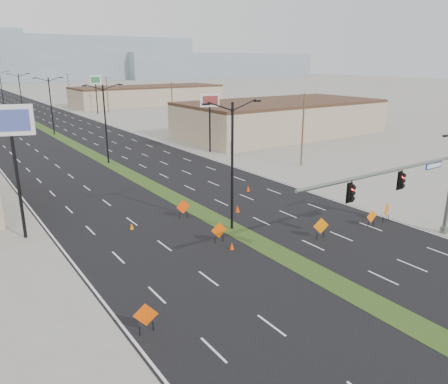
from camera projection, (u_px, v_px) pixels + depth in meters
ground at (350, 292)px, 25.38m from camera, size 600.00×600.00×0.00m
road_surface at (21, 116)px, 104.55m from camera, size 25.00×400.00×0.02m
median_strip at (21, 116)px, 104.55m from camera, size 2.00×400.00×0.04m
building_se_near at (281, 119)px, 78.49m from camera, size 36.00×18.00×5.50m
building_se_far at (148, 96)px, 132.17m from camera, size 44.00×16.00×5.00m
mesa_center at (25, 58)px, 280.33m from camera, size 220.00×50.00×28.00m
mesa_east at (216, 65)px, 349.15m from camera, size 160.00×50.00×18.00m
signal_mast at (416, 183)px, 30.18m from camera, size 16.30×0.60×8.00m
streetlight_0 at (232, 163)px, 33.31m from camera, size 5.15×0.24×10.02m
streetlight_1 at (105, 122)px, 55.48m from camera, size 5.15×0.24×10.02m
streetlight_2 at (51, 104)px, 77.65m from camera, size 5.15×0.24×10.02m
streetlight_3 at (21, 94)px, 99.81m from camera, size 5.15×0.24×10.02m
streetlight_4 at (2, 88)px, 121.98m from camera, size 5.15×0.24×10.02m
utility_pole_0 at (303, 129)px, 54.57m from camera, size 1.60×0.20×9.00m
utility_pole_1 at (172, 106)px, 82.28m from camera, size 1.60×0.20×9.00m
utility_pole_2 at (107, 94)px, 109.99m from camera, size 1.60×0.20×9.00m
utility_pole_3 at (69, 87)px, 137.70m from camera, size 1.60×0.20×9.00m
car_left at (20, 122)px, 89.58m from camera, size 2.08×4.38×1.45m
car_mid at (26, 111)px, 108.61m from camera, size 1.47×4.16×1.37m
construction_sign_0 at (146, 316)px, 21.29m from camera, size 1.15×0.52×1.64m
construction_sign_1 at (219, 231)px, 31.94m from camera, size 1.20×0.26×1.62m
construction_sign_2 at (183, 207)px, 36.99m from camera, size 1.22×0.09×1.63m
construction_sign_3 at (321, 227)px, 32.66m from camera, size 1.21×0.42×1.68m
construction_sign_4 at (371, 217)px, 35.09m from camera, size 1.07×0.10×1.43m
construction_sign_5 at (387, 211)px, 36.09m from camera, size 1.20×0.48×1.69m
cone_0 at (237, 209)px, 38.60m from camera, size 0.45×0.45×0.67m
cone_1 at (232, 246)px, 30.98m from camera, size 0.43×0.43×0.54m
cone_2 at (248, 188)px, 44.76m from camera, size 0.40×0.40×0.61m
cone_3 at (132, 226)px, 34.69m from camera, size 0.32×0.32×0.53m
pole_sign_west at (11, 131)px, 30.83m from camera, size 3.21×1.29×9.96m
pole_sign_east_near at (210, 105)px, 61.97m from camera, size 2.66×1.35×8.38m
pole_sign_east_far at (95, 83)px, 106.26m from camera, size 3.06×0.90×9.34m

